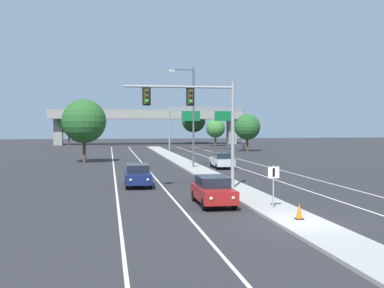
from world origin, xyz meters
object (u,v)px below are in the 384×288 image
at_px(overhead_signal_mast, 199,112).
at_px(car_receding_silver, 222,160).
at_px(tree_far_left_c, 84,121).
at_px(tree_far_right_b, 247,127).
at_px(street_lamp_median, 191,111).
at_px(median_sign_post, 273,180).
at_px(tree_far_left_b, 69,121).
at_px(tree_far_right_a, 194,120).
at_px(highway_sign_gantry, 207,114).
at_px(car_oncoming_navy, 138,175).
at_px(tree_far_right_c, 216,128).
at_px(traffic_cone_median_nose, 299,211).
at_px(car_oncoming_red, 213,190).

xyz_separation_m(overhead_signal_mast, car_receding_silver, (5.39, 15.80, -4.50)).
relative_size(tree_far_left_c, tree_far_right_b, 1.20).
bearing_deg(car_receding_silver, street_lamp_median, 176.49).
height_order(median_sign_post, car_receding_silver, median_sign_post).
bearing_deg(street_lamp_median, tree_far_left_b, 105.84).
bearing_deg(tree_far_right_a, street_lamp_median, -100.29).
relative_size(tree_far_left_b, tree_far_right_a, 0.97).
bearing_deg(street_lamp_median, tree_far_right_b, 63.35).
xyz_separation_m(tree_far_left_c, tree_far_right_b, (25.33, 19.13, -0.81)).
bearing_deg(highway_sign_gantry, car_receding_silver, -99.11).
height_order(median_sign_post, car_oncoming_navy, median_sign_post).
relative_size(tree_far_left_c, tree_far_right_c, 1.33).
distance_m(traffic_cone_median_nose, tree_far_right_b, 57.30).
distance_m(tree_far_left_c, tree_far_right_b, 31.76).
relative_size(car_oncoming_red, tree_far_right_b, 0.73).
height_order(car_oncoming_red, tree_far_left_b, tree_far_left_b).
xyz_separation_m(median_sign_post, tree_far_right_a, (11.57, 88.49, 3.82)).
bearing_deg(median_sign_post, car_oncoming_red, 138.97).
bearing_deg(street_lamp_median, car_oncoming_red, -96.67).
xyz_separation_m(street_lamp_median, tree_far_right_a, (11.70, 64.47, -0.39)).
bearing_deg(tree_far_left_c, highway_sign_gantry, 50.49).
xyz_separation_m(overhead_signal_mast, street_lamp_median, (2.23, 15.99, 0.48)).
relative_size(overhead_signal_mast, car_oncoming_red, 1.65).
bearing_deg(tree_far_right_c, traffic_cone_median_nose, -99.85).
relative_size(overhead_signal_mast, car_receding_silver, 1.64).
bearing_deg(car_receding_silver, highway_sign_gantry, 80.89).
height_order(overhead_signal_mast, highway_sign_gantry, highway_sign_gantry).
relative_size(car_receding_silver, tree_far_right_b, 0.73).
relative_size(car_receding_silver, tree_far_right_a, 0.55).
distance_m(tree_far_left_c, tree_far_right_a, 59.60).
bearing_deg(car_oncoming_navy, overhead_signal_mast, -37.83).
relative_size(car_oncoming_red, tree_far_right_c, 0.80).
distance_m(traffic_cone_median_nose, tree_far_right_c, 75.96).
bearing_deg(street_lamp_median, car_oncoming_navy, -115.45).
relative_size(car_receding_silver, tree_far_left_c, 0.61).
distance_m(street_lamp_median, traffic_cone_median_nose, 27.47).
distance_m(car_oncoming_navy, highway_sign_gantry, 48.54).
height_order(car_oncoming_red, tree_far_right_c, tree_far_right_c).
relative_size(car_oncoming_navy, traffic_cone_median_nose, 6.07).
bearing_deg(traffic_cone_median_nose, median_sign_post, 93.69).
distance_m(highway_sign_gantry, tree_far_left_c, 30.70).
height_order(median_sign_post, tree_far_right_b, tree_far_right_b).
relative_size(tree_far_right_b, tree_far_right_a, 0.74).
xyz_separation_m(highway_sign_gantry, tree_far_right_b, (5.82, -4.53, -2.14)).
xyz_separation_m(car_oncoming_red, tree_far_right_c, (15.84, 69.52, 2.81)).
height_order(car_oncoming_navy, tree_far_left_c, tree_far_left_c).
relative_size(street_lamp_median, car_oncoming_navy, 2.23).
distance_m(tree_far_right_b, tree_far_right_a, 36.09).
bearing_deg(car_oncoming_red, tree_far_left_b, 99.97).
relative_size(median_sign_post, car_oncoming_red, 0.49).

